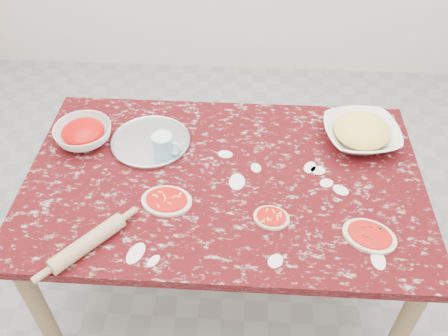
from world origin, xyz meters
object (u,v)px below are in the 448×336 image
(sauce_bowl, at_px, (84,134))
(flour_mug, at_px, (164,145))
(worktable, at_px, (224,191))
(cheese_bowl, at_px, (361,134))
(pizza_tray, at_px, (151,142))
(rolling_pin, at_px, (88,243))

(sauce_bowl, relative_size, flour_mug, 1.89)
(sauce_bowl, height_order, flour_mug, flour_mug)
(worktable, relative_size, sauce_bowl, 6.52)
(sauce_bowl, relative_size, cheese_bowl, 0.77)
(cheese_bowl, relative_size, flour_mug, 2.45)
(cheese_bowl, xyz_separation_m, flour_mug, (-0.83, -0.14, 0.01))
(pizza_tray, relative_size, cheese_bowl, 1.06)
(worktable, height_order, cheese_bowl, cheese_bowl)
(cheese_bowl, bearing_deg, sauce_bowl, -176.69)
(pizza_tray, height_order, flour_mug, flour_mug)
(worktable, distance_m, cheese_bowl, 0.64)
(pizza_tray, relative_size, flour_mug, 2.59)
(worktable, xyz_separation_m, cheese_bowl, (0.58, 0.25, 0.12))
(pizza_tray, distance_m, flour_mug, 0.11)
(sauce_bowl, height_order, cheese_bowl, cheese_bowl)
(sauce_bowl, xyz_separation_m, flour_mug, (0.36, -0.07, 0.01))
(cheese_bowl, bearing_deg, rolling_pin, -148.38)
(sauce_bowl, distance_m, rolling_pin, 0.59)
(cheese_bowl, distance_m, rolling_pin, 1.21)
(sauce_bowl, height_order, rolling_pin, sauce_bowl)
(worktable, xyz_separation_m, sauce_bowl, (-0.62, 0.18, 0.12))
(flour_mug, bearing_deg, sauce_bowl, 169.13)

